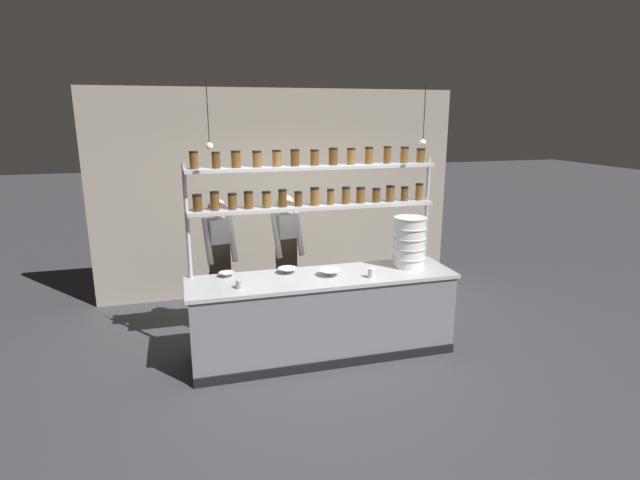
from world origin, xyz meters
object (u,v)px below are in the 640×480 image
object	(u,v)px
spice_shelf_unit	(314,189)
chef_left	(220,258)
prep_bowl_near_left	(330,273)
prep_bowl_center_back	(288,271)
chef_center	(286,252)
serving_cup_front	(371,273)
container_stack	(409,242)
prep_bowl_center_front	(227,274)
serving_cup_by_board	(240,284)

from	to	relation	value
spice_shelf_unit	chef_left	size ratio (longest dim) A/B	1.67
prep_bowl_near_left	prep_bowl_center_back	distance (m)	0.47
chef_center	serving_cup_front	distance (m)	1.26
container_stack	prep_bowl_center_front	distance (m)	2.07
prep_bowl_near_left	serving_cup_front	world-z (taller)	serving_cup_front
spice_shelf_unit	chef_center	xyz separation A→B (m)	(-0.22, 0.51, -0.84)
container_stack	serving_cup_front	world-z (taller)	container_stack
chef_center	container_stack	size ratio (longest dim) A/B	2.91
spice_shelf_unit	prep_bowl_center_front	xyz separation A→B (m)	(-1.00, -0.07, -0.87)
prep_bowl_near_left	serving_cup_front	bearing A→B (deg)	-25.11
prep_bowl_center_front	serving_cup_by_board	distance (m)	0.43
spice_shelf_unit	serving_cup_front	xyz separation A→B (m)	(0.49, -0.53, -0.85)
prep_bowl_center_front	spice_shelf_unit	bearing A→B (deg)	3.74
spice_shelf_unit	chef_center	bearing A→B (deg)	113.32
serving_cup_front	prep_bowl_center_back	bearing A→B (deg)	154.11
container_stack	prep_bowl_center_back	bearing A→B (deg)	174.29
chef_center	serving_cup_front	world-z (taller)	chef_center
prep_bowl_center_front	serving_cup_front	distance (m)	1.56
spice_shelf_unit	container_stack	distance (m)	1.24
spice_shelf_unit	chef_center	world-z (taller)	spice_shelf_unit
chef_center	container_stack	world-z (taller)	chef_center
prep_bowl_center_front	prep_bowl_center_back	bearing A→B (deg)	-5.52
spice_shelf_unit	prep_bowl_center_front	world-z (taller)	spice_shelf_unit
prep_bowl_near_left	prep_bowl_center_back	world-z (taller)	prep_bowl_near_left
chef_left	prep_bowl_center_front	size ratio (longest dim) A/B	9.86
spice_shelf_unit	chef_center	distance (m)	1.01
prep_bowl_center_back	serving_cup_by_board	bearing A→B (deg)	-148.03
prep_bowl_center_back	container_stack	bearing A→B (deg)	-5.71
prep_bowl_near_left	serving_cup_front	size ratio (longest dim) A/B	2.35
spice_shelf_unit	prep_bowl_center_back	size ratio (longest dim) A/B	13.07
chef_left	prep_bowl_center_front	world-z (taller)	chef_left
container_stack	prep_bowl_center_back	size ratio (longest dim) A/B	2.70
spice_shelf_unit	prep_bowl_center_back	bearing A→B (deg)	-159.31
container_stack	prep_bowl_center_back	xyz separation A→B (m)	(-1.39, 0.14, -0.26)
spice_shelf_unit	serving_cup_front	world-z (taller)	spice_shelf_unit
serving_cup_front	prep_bowl_near_left	bearing A→B (deg)	154.89
prep_bowl_near_left	prep_bowl_center_front	distance (m)	1.12
prep_bowl_near_left	prep_bowl_center_front	size ratio (longest dim) A/B	1.44
prep_bowl_center_front	prep_bowl_center_back	xyz separation A→B (m)	(0.66, -0.06, 0.01)
spice_shelf_unit	chef_center	size ratio (longest dim) A/B	1.66
container_stack	prep_bowl_center_front	bearing A→B (deg)	174.35
chef_center	prep_bowl_near_left	size ratio (longest dim) A/B	6.86
chef_center	prep_bowl_center_back	world-z (taller)	chef_center
chef_left	serving_cup_by_board	xyz separation A→B (m)	(0.12, -0.96, -0.01)
chef_left	serving_cup_by_board	world-z (taller)	chef_left
chef_left	prep_bowl_near_left	size ratio (longest dim) A/B	6.84
spice_shelf_unit	prep_bowl_center_front	distance (m)	1.33
serving_cup_by_board	prep_bowl_near_left	bearing A→B (deg)	8.15
serving_cup_by_board	spice_shelf_unit	bearing A→B (deg)	27.99
chef_center	spice_shelf_unit	bearing A→B (deg)	-76.96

